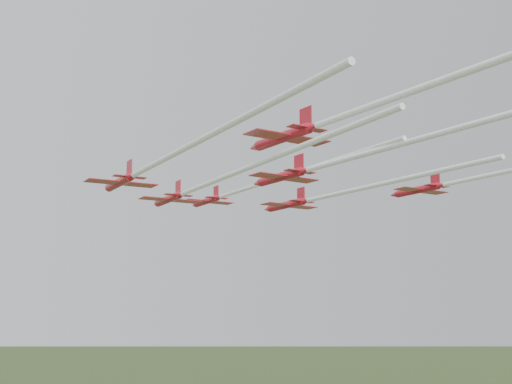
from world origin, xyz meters
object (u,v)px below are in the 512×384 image
jet_row3_left (157,163)px  jet_row3_mid (377,150)px  jet_row2_left (209,183)px  jet_row2_right (325,196)px  jet_lead (245,189)px  jet_row4_left (364,108)px

jet_row3_left → jet_row3_mid: size_ratio=0.76×
jet_row2_left → jet_row2_right: size_ratio=1.21×
jet_lead → jet_row3_left: 31.65m
jet_lead → jet_row2_right: bearing=-31.9°
jet_row4_left → jet_row2_right: bearing=56.4°
jet_lead → jet_row3_left: size_ratio=1.02×
jet_lead → jet_row2_left: (-11.96, -11.16, -2.13)m
jet_row4_left → jet_lead: bearing=72.7°
jet_lead → jet_row2_right: jet_lead is taller
jet_row3_mid → jet_row4_left: jet_row4_left is taller
jet_lead → jet_row2_right: size_ratio=1.13×
jet_row2_left → jet_row2_right: 22.19m
jet_lead → jet_row3_mid: 30.34m
jet_row2_left → jet_row2_right: jet_row2_right is taller
jet_row2_right → jet_row4_left: jet_row4_left is taller
jet_row3_left → jet_row4_left: 22.88m
jet_row2_left → jet_row3_left: (-11.53, -9.87, -0.61)m
jet_row2_left → jet_row4_left: size_ratio=1.01×
jet_row2_left → jet_row2_right: bearing=15.8°
jet_lead → jet_row4_left: bearing=-103.8°
jet_lead → jet_row3_left: bearing=-136.2°
jet_row4_left → jet_row3_left: bearing=120.8°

